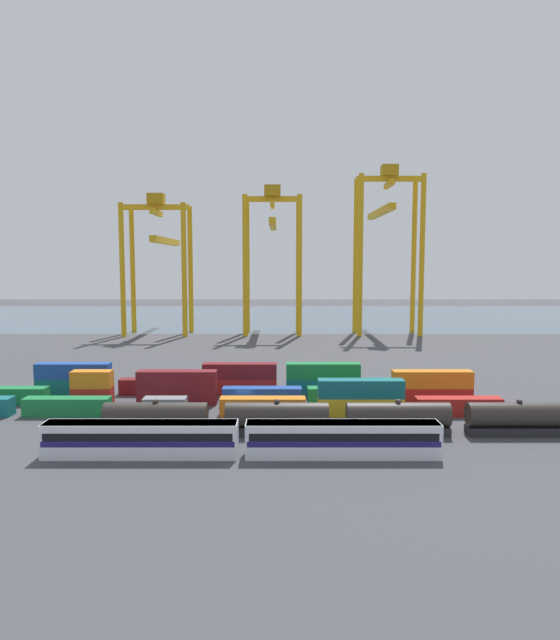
# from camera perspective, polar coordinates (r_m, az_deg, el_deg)

# --- Properties ---
(ground_plane) EXTENTS (420.00, 420.00, 0.00)m
(ground_plane) POSITION_cam_1_polar(r_m,az_deg,el_deg) (125.87, -2.64, -4.11)
(ground_plane) COLOR #424247
(harbour_water) EXTENTS (400.00, 110.00, 0.01)m
(harbour_water) POSITION_cam_1_polar(r_m,az_deg,el_deg) (227.15, -1.51, 0.33)
(harbour_water) COLOR #475B6B
(harbour_water) RESTS_ON ground_plane
(passenger_train) EXTENTS (44.25, 3.14, 3.90)m
(passenger_train) POSITION_cam_1_polar(r_m,az_deg,el_deg) (64.82, -4.00, -11.72)
(passenger_train) COLOR silver
(passenger_train) RESTS_ON ground_plane
(freight_tank_row) EXTENTS (73.86, 3.03, 4.49)m
(freight_tank_row) POSITION_cam_1_polar(r_m,az_deg,el_deg) (73.86, 11.64, -9.63)
(freight_tank_row) COLOR #232326
(freight_tank_row) RESTS_ON ground_plane
(shipping_container_1) EXTENTS (12.10, 2.44, 2.60)m
(shipping_container_1) POSITION_cam_1_polar(r_m,az_deg,el_deg) (86.73, -20.73, -8.15)
(shipping_container_1) COLOR #197538
(shipping_container_1) RESTS_ON ground_plane
(shipping_container_2) EXTENTS (6.04, 2.44, 2.60)m
(shipping_container_2) POSITION_cam_1_polar(r_m,az_deg,el_deg) (82.92, -11.61, -8.52)
(shipping_container_2) COLOR slate
(shipping_container_2) RESTS_ON ground_plane
(shipping_container_3) EXTENTS (12.10, 2.44, 2.60)m
(shipping_container_3) POSITION_cam_1_polar(r_m,az_deg,el_deg) (81.33, -1.87, -8.69)
(shipping_container_3) COLOR orange
(shipping_container_3) RESTS_ON ground_plane
(shipping_container_4) EXTENTS (12.10, 2.44, 2.60)m
(shipping_container_4) POSITION_cam_1_polar(r_m,az_deg,el_deg) (82.10, 7.98, -8.61)
(shipping_container_4) COLOR gold
(shipping_container_4) RESTS_ON ground_plane
(shipping_container_5) EXTENTS (12.10, 2.44, 2.60)m
(shipping_container_5) POSITION_cam_1_polar(r_m,az_deg,el_deg) (81.49, 8.00, -6.84)
(shipping_container_5) COLOR #146066
(shipping_container_5) RESTS_ON shipping_container_4
(shipping_container_6) EXTENTS (12.10, 2.44, 2.60)m
(shipping_container_6) POSITION_cam_1_polar(r_m,az_deg,el_deg) (85.15, 17.37, -8.29)
(shipping_container_6) COLOR #AD211C
(shipping_container_6) RESTS_ON ground_plane
(shipping_container_7) EXTENTS (12.10, 2.44, 2.60)m
(shipping_container_7) POSITION_cam_1_polar(r_m,az_deg,el_deg) (97.09, -25.82, -6.89)
(shipping_container_7) COLOR #197538
(shipping_container_7) RESTS_ON ground_plane
(shipping_container_8) EXTENTS (6.04, 2.44, 2.60)m
(shipping_container_8) POSITION_cam_1_polar(r_m,az_deg,el_deg) (92.23, -18.46, -7.25)
(shipping_container_8) COLOR #AD211C
(shipping_container_8) RESTS_ON ground_plane
(shipping_container_9) EXTENTS (6.04, 2.44, 2.60)m
(shipping_container_9) POSITION_cam_1_polar(r_m,az_deg,el_deg) (91.69, -18.51, -5.66)
(shipping_container_9) COLOR orange
(shipping_container_9) RESTS_ON shipping_container_8
(shipping_container_10) EXTENTS (12.10, 2.44, 2.60)m
(shipping_container_10) POSITION_cam_1_polar(r_m,az_deg,el_deg) (89.03, -10.41, -7.51)
(shipping_container_10) COLOR maroon
(shipping_container_10) RESTS_ON ground_plane
(shipping_container_11) EXTENTS (12.10, 2.44, 2.60)m
(shipping_container_11) POSITION_cam_1_polar(r_m,az_deg,el_deg) (88.48, -10.44, -5.87)
(shipping_container_11) COLOR maroon
(shipping_container_11) RESTS_ON shipping_container_10
(shipping_container_12) EXTENTS (12.10, 2.44, 2.60)m
(shipping_container_12) POSITION_cam_1_polar(r_m,az_deg,el_deg) (87.67, -1.94, -7.62)
(shipping_container_12) COLOR #1C4299
(shipping_container_12) RESTS_ON ground_plane
(shipping_container_13) EXTENTS (12.10, 2.44, 2.60)m
(shipping_container_13) POSITION_cam_1_polar(r_m,az_deg,el_deg) (88.23, 6.62, -7.57)
(shipping_container_13) COLOR #197538
(shipping_container_13) RESTS_ON ground_plane
(shipping_container_14) EXTENTS (12.10, 2.44, 2.60)m
(shipping_container_14) POSITION_cam_1_polar(r_m,az_deg,el_deg) (90.67, 14.88, -7.37)
(shipping_container_14) COLOR #AD211C
(shipping_container_14) RESTS_ON ground_plane
(shipping_container_15) EXTENTS (12.10, 2.44, 2.60)m
(shipping_container_15) POSITION_cam_1_polar(r_m,az_deg,el_deg) (90.12, 14.93, -5.76)
(shipping_container_15) COLOR orange
(shipping_container_15) RESTS_ON shipping_container_14
(shipping_container_16) EXTENTS (12.10, 2.44, 2.60)m
(shipping_container_16) POSITION_cam_1_polar(r_m,az_deg,el_deg) (99.95, -20.15, -6.31)
(shipping_container_16) COLOR #146066
(shipping_container_16) RESTS_ON ground_plane
(shipping_container_17) EXTENTS (12.10, 2.44, 2.60)m
(shipping_container_17) POSITION_cam_1_polar(r_m,az_deg,el_deg) (99.45, -20.20, -4.84)
(shipping_container_17) COLOR #1C4299
(shipping_container_17) RESTS_ON shipping_container_16
(shipping_container_18) EXTENTS (12.10, 2.44, 2.60)m
(shipping_container_18) POSITION_cam_1_polar(r_m,az_deg,el_deg) (96.15, -12.40, -6.56)
(shipping_container_18) COLOR maroon
(shipping_container_18) RESTS_ON ground_plane
(shipping_container_19) EXTENTS (12.10, 2.44, 2.60)m
(shipping_container_19) POSITION_cam_1_polar(r_m,az_deg,el_deg) (94.21, -4.18, -6.69)
(shipping_container_19) COLOR #AD211C
(shipping_container_19) RESTS_ON ground_plane
(shipping_container_20) EXTENTS (12.10, 2.44, 2.60)m
(shipping_container_20) POSITION_cam_1_polar(r_m,az_deg,el_deg) (93.69, -4.19, -5.14)
(shipping_container_20) COLOR maroon
(shipping_container_20) RESTS_ON shipping_container_19
(shipping_container_21) EXTENTS (12.10, 2.44, 2.60)m
(shipping_container_21) POSITION_cam_1_polar(r_m,az_deg,el_deg) (94.25, 4.22, -6.68)
(shipping_container_21) COLOR #146066
(shipping_container_21) RESTS_ON ground_plane
(shipping_container_22) EXTENTS (12.10, 2.44, 2.60)m
(shipping_container_22) POSITION_cam_1_polar(r_m,az_deg,el_deg) (93.72, 4.23, -5.13)
(shipping_container_22) COLOR #197538
(shipping_container_22) RESTS_ON shipping_container_21
(shipping_container_23) EXTENTS (12.10, 2.44, 2.60)m
(shipping_container_23) POSITION_cam_1_polar(r_m,az_deg,el_deg) (96.25, 12.43, -6.54)
(shipping_container_23) COLOR #146066
(shipping_container_23) RESTS_ON ground_plane
(gantry_crane_west) EXTENTS (19.58, 39.63, 42.04)m
(gantry_crane_west) POSITION_cam_1_polar(r_m,az_deg,el_deg) (178.07, -12.15, 6.91)
(gantry_crane_west) COLOR gold
(gantry_crane_west) RESTS_ON ground_plane
(gantry_crane_central) EXTENTS (17.45, 35.04, 44.43)m
(gantry_crane_central) POSITION_cam_1_polar(r_m,az_deg,el_deg) (173.56, -0.87, 7.69)
(gantry_crane_central) COLOR gold
(gantry_crane_central) RESTS_ON ground_plane
(gantry_crane_east) EXTENTS (19.54, 40.47, 50.33)m
(gantry_crane_east) POSITION_cam_1_polar(r_m,az_deg,el_deg) (177.29, 10.51, 8.69)
(gantry_crane_east) COLOR gold
(gantry_crane_east) RESTS_ON ground_plane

